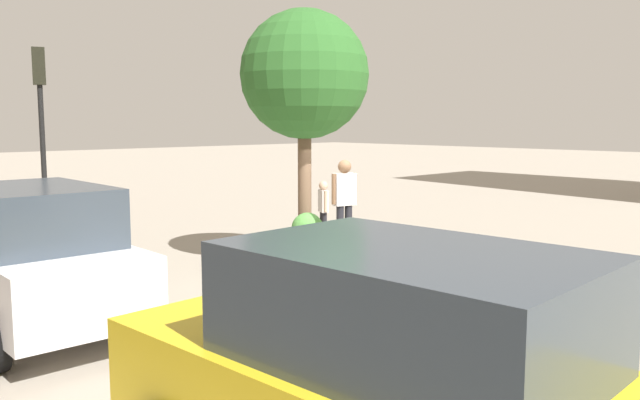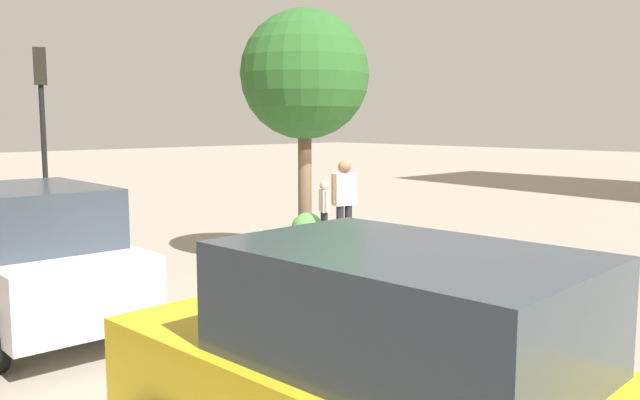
{
  "view_description": "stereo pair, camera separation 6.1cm",
  "coord_description": "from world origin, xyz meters",
  "px_view_note": "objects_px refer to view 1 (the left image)",
  "views": [
    {
      "loc": [
        -8.55,
        8.38,
        3.07
      ],
      "look_at": [
        0.58,
        -0.32,
        1.55
      ],
      "focal_mm": 36.65,
      "sensor_mm": 36.0,
      "label": 1
    },
    {
      "loc": [
        -8.59,
        8.34,
        3.07
      ],
      "look_at": [
        0.58,
        -0.32,
        1.55
      ],
      "focal_mm": 36.65,
      "sensor_mm": 36.0,
      "label": 2
    }
  ],
  "objects_px": {
    "planter_ledge": "(320,262)",
    "plaza_tree": "(304,76)",
    "traffic_light_corner": "(41,114)",
    "skateboarder": "(344,196)",
    "pedestrian_crossing": "(323,206)",
    "skateboard": "(344,246)",
    "police_car": "(32,257)",
    "sedan_parked": "(390,386)"
  },
  "relations": [
    {
      "from": "skateboard",
      "to": "skateboarder",
      "type": "bearing_deg",
      "value": 82.87
    },
    {
      "from": "skateboard",
      "to": "pedestrian_crossing",
      "type": "xyz_separation_m",
      "value": [
        3.57,
        -2.89,
        0.19
      ]
    },
    {
      "from": "traffic_light_corner",
      "to": "pedestrian_crossing",
      "type": "height_order",
      "value": "traffic_light_corner"
    },
    {
      "from": "planter_ledge",
      "to": "skateboard",
      "type": "bearing_deg",
      "value": -174.1
    },
    {
      "from": "planter_ledge",
      "to": "skateboard",
      "type": "height_order",
      "value": "skateboard"
    },
    {
      "from": "police_car",
      "to": "pedestrian_crossing",
      "type": "relative_size",
      "value": 3.03
    },
    {
      "from": "skateboarder",
      "to": "police_car",
      "type": "xyz_separation_m",
      "value": [
        1.2,
        5.33,
        -0.57
      ]
    },
    {
      "from": "skateboard",
      "to": "traffic_light_corner",
      "type": "height_order",
      "value": "traffic_light_corner"
    },
    {
      "from": "skateboard",
      "to": "police_car",
      "type": "distance_m",
      "value": 5.48
    },
    {
      "from": "skateboarder",
      "to": "sedan_parked",
      "type": "relative_size",
      "value": 0.34
    },
    {
      "from": "police_car",
      "to": "skateboarder",
      "type": "bearing_deg",
      "value": -102.67
    },
    {
      "from": "planter_ledge",
      "to": "plaza_tree",
      "type": "relative_size",
      "value": 0.65
    },
    {
      "from": "skateboarder",
      "to": "pedestrian_crossing",
      "type": "distance_m",
      "value": 4.66
    },
    {
      "from": "plaza_tree",
      "to": "traffic_light_corner",
      "type": "bearing_deg",
      "value": 29.47
    },
    {
      "from": "traffic_light_corner",
      "to": "police_car",
      "type": "bearing_deg",
      "value": 157.38
    },
    {
      "from": "skateboard",
      "to": "skateboarder",
      "type": "relative_size",
      "value": 0.5
    },
    {
      "from": "planter_ledge",
      "to": "police_car",
      "type": "bearing_deg",
      "value": 83.55
    },
    {
      "from": "skateboard",
      "to": "traffic_light_corner",
      "type": "bearing_deg",
      "value": 22.75
    },
    {
      "from": "plaza_tree",
      "to": "traffic_light_corner",
      "type": "relative_size",
      "value": 0.98
    },
    {
      "from": "planter_ledge",
      "to": "police_car",
      "type": "xyz_separation_m",
      "value": [
        0.6,
        5.27,
        0.77
      ]
    },
    {
      "from": "plaza_tree",
      "to": "skateboard",
      "type": "distance_m",
      "value": 3.57
    },
    {
      "from": "planter_ledge",
      "to": "plaza_tree",
      "type": "bearing_deg",
      "value": -21.23
    },
    {
      "from": "plaza_tree",
      "to": "police_car",
      "type": "distance_m",
      "value": 6.28
    },
    {
      "from": "planter_ledge",
      "to": "skateboard",
      "type": "relative_size",
      "value": 3.68
    },
    {
      "from": "planter_ledge",
      "to": "plaza_tree",
      "type": "xyz_separation_m",
      "value": [
        0.77,
        -0.3,
        3.66
      ]
    },
    {
      "from": "police_car",
      "to": "plaza_tree",
      "type": "bearing_deg",
      "value": -88.17
    },
    {
      "from": "police_car",
      "to": "traffic_light_corner",
      "type": "height_order",
      "value": "traffic_light_corner"
    },
    {
      "from": "police_car",
      "to": "traffic_light_corner",
      "type": "bearing_deg",
      "value": -22.62
    },
    {
      "from": "plaza_tree",
      "to": "skateboard",
      "type": "relative_size",
      "value": 5.66
    },
    {
      "from": "skateboarder",
      "to": "police_car",
      "type": "height_order",
      "value": "skateboarder"
    },
    {
      "from": "plaza_tree",
      "to": "sedan_parked",
      "type": "relative_size",
      "value": 0.98
    },
    {
      "from": "traffic_light_corner",
      "to": "skateboard",
      "type": "bearing_deg",
      "value": -157.25
    },
    {
      "from": "planter_ledge",
      "to": "plaza_tree",
      "type": "distance_m",
      "value": 3.76
    },
    {
      "from": "plaza_tree",
      "to": "traffic_light_corner",
      "type": "height_order",
      "value": "plaza_tree"
    },
    {
      "from": "police_car",
      "to": "traffic_light_corner",
      "type": "distance_m",
      "value": 6.61
    },
    {
      "from": "plaza_tree",
      "to": "pedestrian_crossing",
      "type": "height_order",
      "value": "plaza_tree"
    },
    {
      "from": "plaza_tree",
      "to": "traffic_light_corner",
      "type": "distance_m",
      "value": 6.48
    },
    {
      "from": "police_car",
      "to": "pedestrian_crossing",
      "type": "distance_m",
      "value": 8.56
    },
    {
      "from": "plaza_tree",
      "to": "police_car",
      "type": "xyz_separation_m",
      "value": [
        -0.18,
        5.57,
        -2.9
      ]
    },
    {
      "from": "sedan_parked",
      "to": "skateboard",
      "type": "bearing_deg",
      "value": -43.15
    },
    {
      "from": "skateboarder",
      "to": "pedestrian_crossing",
      "type": "height_order",
      "value": "skateboarder"
    },
    {
      "from": "skateboarder",
      "to": "traffic_light_corner",
      "type": "bearing_deg",
      "value": 22.75
    }
  ]
}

